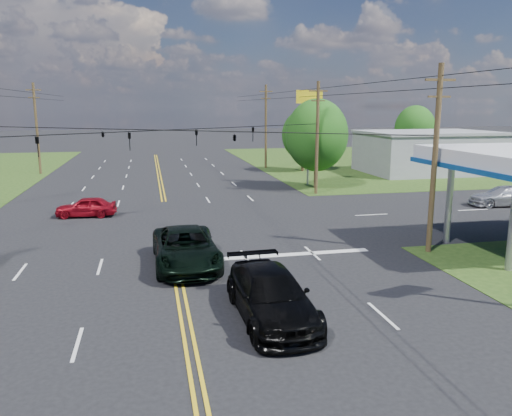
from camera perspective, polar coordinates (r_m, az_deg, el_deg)
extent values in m
plane|color=black|center=(32.41, -10.01, -1.90)|extent=(280.00, 280.00, 0.00)
cube|color=#223D13|center=(73.41, 17.39, 5.19)|extent=(46.00, 48.00, 0.03)
cube|color=silver|center=(25.40, 2.13, -5.49)|extent=(10.00, 0.50, 0.02)
cube|color=gray|center=(60.37, 18.94, 5.94)|extent=(14.00, 10.00, 4.40)
cylinder|color=#A5A5AA|center=(29.33, 21.21, 0.72)|extent=(0.36, 0.36, 4.65)
cylinder|color=#3C2E19|center=(26.67, 19.74, 5.09)|extent=(0.28, 0.28, 9.50)
cube|color=#3C2E19|center=(26.57, 20.33, 13.58)|extent=(1.60, 0.12, 0.12)
cube|color=#3C2E19|center=(26.54, 20.21, 11.86)|extent=(1.20, 0.10, 0.10)
cylinder|color=#3C2E19|center=(42.97, 7.00, 7.87)|extent=(0.28, 0.28, 9.50)
cube|color=#3C2E19|center=(42.90, 7.13, 13.14)|extent=(1.60, 0.12, 0.12)
cube|color=#3C2E19|center=(42.89, 7.10, 12.07)|extent=(1.20, 0.10, 0.10)
cylinder|color=#3C2E19|center=(60.77, -23.76, 8.27)|extent=(0.28, 0.28, 10.00)
cube|color=#3C2E19|center=(60.75, -24.09, 12.22)|extent=(1.60, 0.12, 0.12)
cube|color=#3C2E19|center=(60.73, -24.02, 11.47)|extent=(1.20, 0.10, 0.10)
cylinder|color=#3C2E19|center=(61.21, 1.13, 9.25)|extent=(0.28, 0.28, 10.00)
cube|color=#3C2E19|center=(61.18, 1.14, 13.18)|extent=(1.60, 0.12, 0.12)
cube|color=#3C2E19|center=(61.17, 1.14, 12.43)|extent=(1.20, 0.10, 0.10)
imported|color=black|center=(27.65, -23.69, 6.41)|extent=(0.17, 0.21, 1.05)
imported|color=black|center=(30.17, -14.24, 7.37)|extent=(0.17, 0.21, 1.05)
imported|color=black|center=(33.17, -6.82, 7.98)|extent=(0.17, 0.21, 1.05)
imported|color=black|center=(36.86, -0.35, 8.41)|extent=(0.17, 0.21, 1.05)
imported|color=black|center=(34.39, -17.10, 8.14)|extent=(1.24, 0.26, 0.50)
imported|color=black|center=(29.30, -2.47, 8.13)|extent=(1.24, 0.26, 0.50)
cylinder|color=black|center=(32.72, 13.65, 13.79)|extent=(0.04, 100.00, 0.04)
cylinder|color=black|center=(32.70, 13.60, 12.74)|extent=(0.04, 100.00, 0.04)
cylinder|color=#3C2E19|center=(46.41, 6.87, 4.29)|extent=(0.36, 0.36, 3.30)
ellipsoid|color=#1A5215|center=(46.12, 6.96, 8.27)|extent=(5.70, 5.70, 6.60)
cylinder|color=#3C2E19|center=(58.54, 5.37, 5.59)|extent=(0.36, 0.36, 2.86)
ellipsoid|color=#1A5215|center=(58.32, 5.42, 8.32)|extent=(4.94, 4.94, 5.72)
cylinder|color=#3C2E19|center=(71.04, 17.55, 6.24)|extent=(0.36, 0.36, 3.08)
ellipsoid|color=#1A5215|center=(70.86, 17.70, 8.66)|extent=(5.32, 5.32, 6.16)
imported|color=black|center=(23.81, -8.03, -4.54)|extent=(3.04, 6.40, 1.77)
imported|color=black|center=(17.91, 1.73, -9.96)|extent=(2.61, 6.06, 1.74)
imported|color=maroon|center=(36.08, -18.85, 0.13)|extent=(4.12, 1.89, 1.37)
imported|color=#BBBCC0|center=(42.33, 26.41, 1.24)|extent=(5.37, 2.68, 1.50)
cylinder|color=#A5A5AA|center=(48.19, 6.01, 7.93)|extent=(0.20, 0.20, 8.93)
cube|color=yellow|center=(48.11, 6.11, 12.53)|extent=(2.45, 0.78, 1.23)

